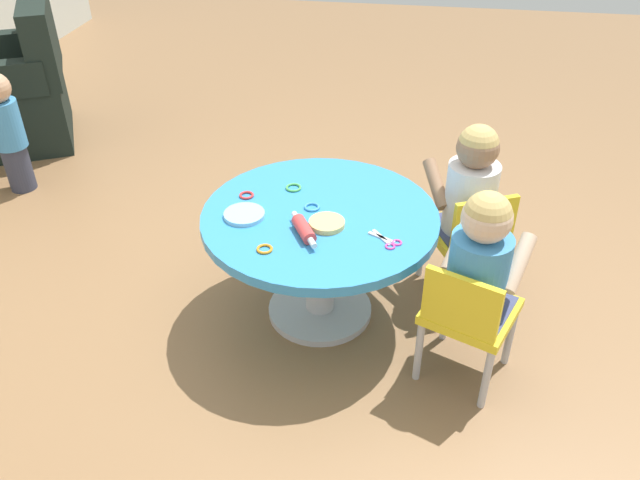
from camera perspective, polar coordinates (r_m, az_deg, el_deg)
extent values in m
plane|color=olive|center=(2.79, 0.00, -6.35)|extent=(10.00, 10.00, 0.00)
cylinder|color=silver|center=(2.78, 0.00, -6.12)|extent=(0.44, 0.44, 0.03)
cylinder|color=silver|center=(2.64, 0.00, -2.59)|extent=(0.12, 0.12, 0.46)
cylinder|color=#338CD1|center=(2.50, 0.00, 1.98)|extent=(0.92, 0.92, 0.04)
cylinder|color=#B7B7BC|center=(2.58, 16.48, -8.10)|extent=(0.03, 0.03, 0.28)
cylinder|color=#B7B7BC|center=(2.62, 11.12, -6.23)|extent=(0.03, 0.03, 0.28)
cylinder|color=#B7B7BC|center=(2.39, 14.51, -11.80)|extent=(0.03, 0.03, 0.28)
cylinder|color=#B7B7BC|center=(2.44, 8.74, -9.68)|extent=(0.03, 0.03, 0.28)
cube|color=yellow|center=(2.40, 13.20, -6.15)|extent=(0.39, 0.39, 0.04)
cube|color=yellow|center=(2.22, 12.38, -5.61)|extent=(0.13, 0.26, 0.22)
cube|color=#3F4772|center=(2.40, 13.21, -6.11)|extent=(0.36, 0.35, 0.04)
cylinder|color=#3F8CCC|center=(2.29, 13.76, -2.89)|extent=(0.21, 0.21, 0.30)
sphere|color=beige|center=(2.17, 14.57, 1.87)|extent=(0.17, 0.17, 0.17)
sphere|color=tan|center=(2.16, 14.62, 2.15)|extent=(0.16, 0.16, 0.16)
cylinder|color=beige|center=(2.34, 17.20, -1.97)|extent=(0.22, 0.13, 0.17)
cylinder|color=beige|center=(2.38, 12.22, -0.34)|extent=(0.22, 0.13, 0.17)
cylinder|color=#B7B7BC|center=(3.05, 13.45, -0.08)|extent=(0.03, 0.03, 0.28)
cylinder|color=#B7B7BC|center=(2.94, 8.96, -0.85)|extent=(0.03, 0.03, 0.28)
cylinder|color=#B7B7BC|center=(2.87, 15.76, -2.93)|extent=(0.03, 0.03, 0.28)
cylinder|color=#B7B7BC|center=(2.76, 11.06, -3.88)|extent=(0.03, 0.03, 0.28)
cube|color=yellow|center=(2.81, 12.71, 0.70)|extent=(0.40, 0.40, 0.04)
cube|color=yellow|center=(2.65, 14.33, 1.42)|extent=(0.13, 0.26, 0.22)
cube|color=#3F4772|center=(2.81, 12.71, 0.74)|extent=(0.36, 0.35, 0.04)
cylinder|color=white|center=(2.72, 13.16, 3.71)|extent=(0.21, 0.21, 0.30)
sphere|color=#997051|center=(2.62, 13.81, 7.96)|extent=(0.17, 0.17, 0.17)
sphere|color=tan|center=(2.61, 13.85, 8.21)|extent=(0.16, 0.16, 0.16)
cylinder|color=#997051|center=(2.83, 14.31, 5.41)|extent=(0.22, 0.14, 0.17)
cylinder|color=#997051|center=(2.74, 10.25, 4.89)|extent=(0.22, 0.14, 0.17)
cube|color=black|center=(4.56, -25.91, 10.24)|extent=(0.95, 0.95, 0.40)
cube|color=black|center=(4.39, -23.53, 16.04)|extent=(0.69, 0.47, 0.45)
cylinder|color=#33384C|center=(3.96, -25.14, 5.83)|extent=(0.14, 0.14, 0.26)
cylinder|color=#3F8CCC|center=(3.86, -26.09, 9.19)|extent=(0.17, 0.17, 0.26)
cylinder|color=#D83F3F|center=(2.35, -1.44, 0.96)|extent=(0.15, 0.11, 0.05)
cylinder|color=white|center=(2.43, -2.15, 2.10)|extent=(0.05, 0.04, 0.02)
cylinder|color=white|center=(2.28, -0.69, -0.26)|extent=(0.05, 0.04, 0.02)
cube|color=silver|center=(2.36, 5.47, 0.23)|extent=(0.06, 0.10, 0.01)
cube|color=silver|center=(2.36, 5.47, 0.23)|extent=(0.09, 0.08, 0.01)
torus|color=#D83F99|center=(2.34, 6.84, -0.23)|extent=(0.05, 0.05, 0.01)
torus|color=#D83F99|center=(2.31, 6.23, -0.57)|extent=(0.05, 0.05, 0.01)
cylinder|color=#8CCCF2|center=(2.48, -6.72, 2.25)|extent=(0.16, 0.16, 0.02)
cylinder|color=#F2CC72|center=(2.41, 0.61, 1.49)|extent=(0.14, 0.14, 0.02)
torus|color=#4CB259|center=(2.65, -2.36, 4.66)|extent=(0.07, 0.07, 0.01)
torus|color=red|center=(2.61, -6.53, 3.97)|extent=(0.06, 0.06, 0.01)
torus|color=orange|center=(2.29, -4.93, -0.80)|extent=(0.06, 0.06, 0.01)
torus|color=#3F99D8|center=(2.52, -0.72, 2.94)|extent=(0.06, 0.06, 0.01)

